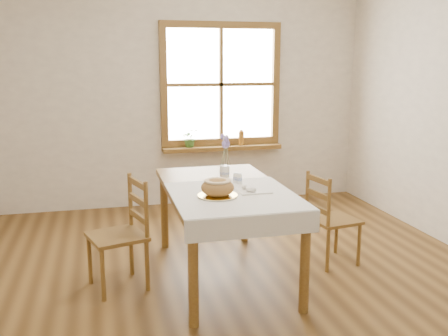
# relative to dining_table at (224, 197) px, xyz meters

# --- Properties ---
(ground) EXTENTS (5.00, 5.00, 0.00)m
(ground) POSITION_rel_dining_table_xyz_m (0.00, -0.30, -0.66)
(ground) COLOR brown
(ground) RESTS_ON ground
(room_walls) EXTENTS (4.60, 5.10, 2.65)m
(room_walls) POSITION_rel_dining_table_xyz_m (0.00, -0.30, 1.04)
(room_walls) COLOR beige
(room_walls) RESTS_ON ground
(window) EXTENTS (1.46, 0.08, 1.46)m
(window) POSITION_rel_dining_table_xyz_m (0.50, 2.17, 0.79)
(window) COLOR brown
(window) RESTS_ON ground
(window_sill) EXTENTS (1.46, 0.20, 0.05)m
(window_sill) POSITION_rel_dining_table_xyz_m (0.50, 2.10, 0.03)
(window_sill) COLOR brown
(window_sill) RESTS_ON ground
(dining_table) EXTENTS (0.90, 1.60, 0.75)m
(dining_table) POSITION_rel_dining_table_xyz_m (0.00, 0.00, 0.00)
(dining_table) COLOR brown
(dining_table) RESTS_ON ground
(table_linen) EXTENTS (0.91, 0.99, 0.01)m
(table_linen) POSITION_rel_dining_table_xyz_m (0.00, -0.30, 0.09)
(table_linen) COLOR white
(table_linen) RESTS_ON dining_table
(chair_left) EXTENTS (0.52, 0.50, 0.86)m
(chair_left) POSITION_rel_dining_table_xyz_m (-0.85, -0.02, -0.24)
(chair_left) COLOR brown
(chair_left) RESTS_ON ground
(chair_right) EXTENTS (0.45, 0.43, 0.80)m
(chair_right) POSITION_rel_dining_table_xyz_m (0.98, 0.03, -0.26)
(chair_right) COLOR brown
(chair_right) RESTS_ON ground
(bread_plate) EXTENTS (0.33, 0.33, 0.02)m
(bread_plate) POSITION_rel_dining_table_xyz_m (-0.13, -0.33, 0.10)
(bread_plate) COLOR silver
(bread_plate) RESTS_ON table_linen
(bread_loaf) EXTENTS (0.24, 0.24, 0.13)m
(bread_loaf) POSITION_rel_dining_table_xyz_m (-0.13, -0.33, 0.18)
(bread_loaf) COLOR #A26E39
(bread_loaf) RESTS_ON bread_plate
(egg_napkin) EXTENTS (0.24, 0.21, 0.01)m
(egg_napkin) POSITION_rel_dining_table_xyz_m (0.17, -0.24, 0.10)
(egg_napkin) COLOR white
(egg_napkin) RESTS_ON table_linen
(eggs) EXTENTS (0.19, 0.17, 0.04)m
(eggs) POSITION_rel_dining_table_xyz_m (0.17, -0.24, 0.13)
(eggs) COLOR white
(eggs) RESTS_ON egg_napkin
(salt_shaker) EXTENTS (0.05, 0.05, 0.09)m
(salt_shaker) POSITION_rel_dining_table_xyz_m (0.11, 0.06, 0.14)
(salt_shaker) COLOR silver
(salt_shaker) RESTS_ON table_linen
(pepper_shaker) EXTENTS (0.05, 0.05, 0.09)m
(pepper_shaker) POSITION_rel_dining_table_xyz_m (0.13, 0.03, 0.14)
(pepper_shaker) COLOR silver
(pepper_shaker) RESTS_ON table_linen
(flower_vase) EXTENTS (0.09, 0.09, 0.09)m
(flower_vase) POSITION_rel_dining_table_xyz_m (0.08, 0.32, 0.13)
(flower_vase) COLOR silver
(flower_vase) RESTS_ON dining_table
(lavender_bouquet) EXTENTS (0.15, 0.15, 0.28)m
(lavender_bouquet) POSITION_rel_dining_table_xyz_m (0.08, 0.32, 0.32)
(lavender_bouquet) COLOR #705EA6
(lavender_bouquet) RESTS_ON flower_vase
(potted_plant) EXTENTS (0.21, 0.23, 0.17)m
(potted_plant) POSITION_rel_dining_table_xyz_m (0.10, 2.10, 0.14)
(potted_plant) COLOR #3B692A
(potted_plant) RESTS_ON window_sill
(amber_bottle) EXTENTS (0.08, 0.08, 0.19)m
(amber_bottle) POSITION_rel_dining_table_xyz_m (0.74, 2.10, 0.15)
(amber_bottle) COLOR #9C611C
(amber_bottle) RESTS_ON window_sill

